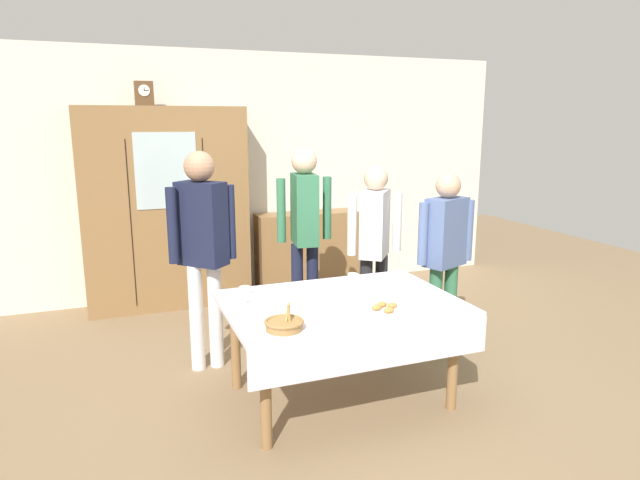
{
  "coord_description": "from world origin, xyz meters",
  "views": [
    {
      "loc": [
        -1.44,
        -3.58,
        1.96
      ],
      "look_at": [
        0.0,
        0.2,
        1.08
      ],
      "focal_mm": 31.19,
      "sensor_mm": 36.0,
      "label": 1
    }
  ],
  "objects_px": {
    "book_stack": "(307,210)",
    "tea_cup_back_edge": "(353,278)",
    "person_behind_table_right": "(375,237)",
    "tea_cup_front_edge": "(329,298)",
    "tea_cup_far_left": "(245,291)",
    "person_near_right_end": "(445,246)",
    "person_by_cabinet": "(202,239)",
    "spoon_front_edge": "(297,293)",
    "wall_cabinet": "(166,209)",
    "tea_cup_mid_right": "(351,290)",
    "mantel_clock": "(144,94)",
    "bread_basket": "(284,324)",
    "spoon_near_left": "(282,313)",
    "tea_cup_near_right": "(242,301)",
    "bookshelf_low": "(307,251)",
    "dining_table": "(342,315)",
    "tea_cup_far_right": "(373,286)"
  },
  "relations": [
    {
      "from": "mantel_clock",
      "to": "bread_basket",
      "type": "xyz_separation_m",
      "value": [
        0.52,
        -2.93,
        -1.45
      ]
    },
    {
      "from": "tea_cup_front_edge",
      "to": "person_behind_table_right",
      "type": "relative_size",
      "value": 0.08
    },
    {
      "from": "book_stack",
      "to": "person_by_cabinet",
      "type": "relative_size",
      "value": 0.13
    },
    {
      "from": "tea_cup_near_right",
      "to": "person_by_cabinet",
      "type": "distance_m",
      "value": 0.76
    },
    {
      "from": "bookshelf_low",
      "to": "spoon_near_left",
      "type": "xyz_separation_m",
      "value": [
        -1.14,
        -2.71,
        0.28
      ]
    },
    {
      "from": "wall_cabinet",
      "to": "tea_cup_mid_right",
      "type": "height_order",
      "value": "wall_cabinet"
    },
    {
      "from": "mantel_clock",
      "to": "bread_basket",
      "type": "height_order",
      "value": "mantel_clock"
    },
    {
      "from": "tea_cup_far_right",
      "to": "person_behind_table_right",
      "type": "bearing_deg",
      "value": 63.11
    },
    {
      "from": "dining_table",
      "to": "tea_cup_far_right",
      "type": "bearing_deg",
      "value": 29.93
    },
    {
      "from": "tea_cup_front_edge",
      "to": "tea_cup_back_edge",
      "type": "relative_size",
      "value": 1.0
    },
    {
      "from": "tea_cup_mid_right",
      "to": "tea_cup_far_left",
      "type": "bearing_deg",
      "value": 160.98
    },
    {
      "from": "book_stack",
      "to": "mantel_clock",
      "type": "bearing_deg",
      "value": -178.3
    },
    {
      "from": "bread_basket",
      "to": "person_by_cabinet",
      "type": "distance_m",
      "value": 1.29
    },
    {
      "from": "spoon_near_left",
      "to": "tea_cup_mid_right",
      "type": "bearing_deg",
      "value": 20.69
    },
    {
      "from": "tea_cup_mid_right",
      "to": "person_near_right_end",
      "type": "distance_m",
      "value": 1.09
    },
    {
      "from": "mantel_clock",
      "to": "person_by_cabinet",
      "type": "xyz_separation_m",
      "value": [
        0.25,
        -1.7,
        -1.15
      ]
    },
    {
      "from": "person_by_cabinet",
      "to": "dining_table",
      "type": "bearing_deg",
      "value": -47.92
    },
    {
      "from": "book_stack",
      "to": "person_by_cabinet",
      "type": "height_order",
      "value": "person_by_cabinet"
    },
    {
      "from": "bookshelf_low",
      "to": "tea_cup_near_right",
      "type": "height_order",
      "value": "bookshelf_low"
    },
    {
      "from": "wall_cabinet",
      "to": "mantel_clock",
      "type": "relative_size",
      "value": 8.73
    },
    {
      "from": "tea_cup_mid_right",
      "to": "person_behind_table_right",
      "type": "xyz_separation_m",
      "value": [
        0.58,
        0.8,
        0.2
      ]
    },
    {
      "from": "book_stack",
      "to": "wall_cabinet",
      "type": "bearing_deg",
      "value": -178.17
    },
    {
      "from": "tea_cup_far_left",
      "to": "person_near_right_end",
      "type": "xyz_separation_m",
      "value": [
        1.74,
        0.11,
        0.17
      ]
    },
    {
      "from": "book_stack",
      "to": "tea_cup_far_left",
      "type": "relative_size",
      "value": 1.71
    },
    {
      "from": "spoon_front_edge",
      "to": "spoon_near_left",
      "type": "bearing_deg",
      "value": -122.1
    },
    {
      "from": "dining_table",
      "to": "person_behind_table_right",
      "type": "xyz_separation_m",
      "value": [
        0.71,
        0.95,
        0.32
      ]
    },
    {
      "from": "mantel_clock",
      "to": "tea_cup_mid_right",
      "type": "xyz_separation_m",
      "value": [
        1.18,
        -2.44,
        -1.46
      ]
    },
    {
      "from": "book_stack",
      "to": "spoon_front_edge",
      "type": "bearing_deg",
      "value": -111.15
    },
    {
      "from": "person_by_cabinet",
      "to": "bookshelf_low",
      "type": "bearing_deg",
      "value": 49.9
    },
    {
      "from": "book_stack",
      "to": "tea_cup_back_edge",
      "type": "height_order",
      "value": "book_stack"
    },
    {
      "from": "tea_cup_near_right",
      "to": "dining_table",
      "type": "bearing_deg",
      "value": -16.92
    },
    {
      "from": "mantel_clock",
      "to": "spoon_front_edge",
      "type": "relative_size",
      "value": 2.02
    },
    {
      "from": "spoon_near_left",
      "to": "spoon_front_edge",
      "type": "distance_m",
      "value": 0.44
    },
    {
      "from": "tea_cup_mid_right",
      "to": "person_near_right_end",
      "type": "relative_size",
      "value": 0.08
    },
    {
      "from": "mantel_clock",
      "to": "tea_cup_far_left",
      "type": "distance_m",
      "value": 2.67
    },
    {
      "from": "mantel_clock",
      "to": "tea_cup_far_right",
      "type": "height_order",
      "value": "mantel_clock"
    },
    {
      "from": "dining_table",
      "to": "tea_cup_mid_right",
      "type": "bearing_deg",
      "value": 49.54
    },
    {
      "from": "tea_cup_near_right",
      "to": "bread_basket",
      "type": "bearing_deg",
      "value": -76.46
    },
    {
      "from": "tea_cup_back_edge",
      "to": "person_behind_table_right",
      "type": "distance_m",
      "value": 0.7
    },
    {
      "from": "tea_cup_front_edge",
      "to": "tea_cup_back_edge",
      "type": "bearing_deg",
      "value": 47.89
    },
    {
      "from": "spoon_front_edge",
      "to": "person_behind_table_right",
      "type": "height_order",
      "value": "person_behind_table_right"
    },
    {
      "from": "spoon_front_edge",
      "to": "person_behind_table_right",
      "type": "xyz_separation_m",
      "value": [
        0.94,
        0.65,
        0.22
      ]
    },
    {
      "from": "tea_cup_back_edge",
      "to": "tea_cup_near_right",
      "type": "bearing_deg",
      "value": -165.74
    },
    {
      "from": "person_behind_table_right",
      "to": "person_by_cabinet",
      "type": "bearing_deg",
      "value": -177.69
    },
    {
      "from": "tea_cup_near_right",
      "to": "person_behind_table_right",
      "type": "xyz_separation_m",
      "value": [
        1.37,
        0.75,
        0.2
      ]
    },
    {
      "from": "tea_cup_mid_right",
      "to": "tea_cup_far_right",
      "type": "bearing_deg",
      "value": 10.66
    },
    {
      "from": "tea_cup_near_right",
      "to": "bookshelf_low",
      "type": "bearing_deg",
      "value": 61.28
    },
    {
      "from": "tea_cup_mid_right",
      "to": "tea_cup_far_left",
      "type": "relative_size",
      "value": 1.0
    },
    {
      "from": "mantel_clock",
      "to": "tea_cup_back_edge",
      "type": "xyz_separation_m",
      "value": [
        1.32,
        -2.15,
        -1.45
      ]
    },
    {
      "from": "book_stack",
      "to": "spoon_near_left",
      "type": "relative_size",
      "value": 1.87
    }
  ]
}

